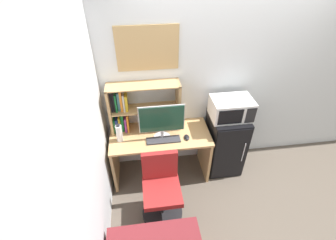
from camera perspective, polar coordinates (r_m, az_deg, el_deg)
The scene contains 12 objects.
wall_back at distance 3.41m, azimuth 19.94°, elevation 9.29°, with size 6.40×0.04×2.60m, color silver.
wall_left at distance 1.89m, azimuth -20.91°, elevation -18.31°, with size 0.04×4.40×2.60m, color silver.
desk at distance 3.27m, azimuth -1.82°, elevation -6.40°, with size 1.29×0.59×0.74m.
hutch_bookshelf at distance 3.06m, azimuth -8.25°, elevation 3.06°, with size 0.89×0.24×0.65m.
monitor at distance 2.90m, azimuth -1.48°, elevation -0.20°, with size 0.56×0.21×0.49m.
keyboard at distance 3.03m, azimuth -1.09°, elevation -4.75°, with size 0.43×0.13×0.02m, color #333338.
computer_mouse at distance 3.06m, azimuth 4.47°, elevation -4.10°, with size 0.06×0.10×0.04m, color black.
water_bottle at distance 3.02m, azimuth -11.46°, elevation -3.06°, with size 0.08×0.08×0.25m.
mini_fridge at distance 3.52m, azimuth 13.27°, elevation -5.27°, with size 0.47×0.52×0.91m.
microwave at distance 3.16m, azimuth 14.75°, elevation 2.65°, with size 0.51×0.36×0.27m.
desk_chair at distance 2.97m, azimuth -1.56°, elevation -16.44°, with size 0.50×0.50×0.88m.
wall_corkboard at distance 2.82m, azimuth -4.89°, elevation 16.52°, with size 0.71×0.02×0.51m, color tan.
Camera 1 is at (-1.12, -2.64, 2.79)m, focal length 25.76 mm.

